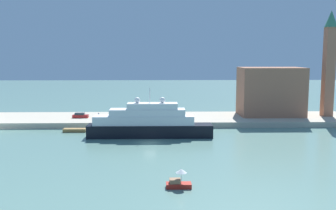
% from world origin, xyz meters
% --- Properties ---
extents(ground, '(400.00, 400.00, 0.00)m').
position_xyz_m(ground, '(0.00, 0.00, 0.00)').
color(ground, slate).
extents(quay_dock, '(110.00, 18.58, 1.46)m').
position_xyz_m(quay_dock, '(0.00, 25.29, 0.73)').
color(quay_dock, '#B7AD99').
rests_on(quay_dock, ground).
extents(large_yacht, '(27.96, 4.62, 11.08)m').
position_xyz_m(large_yacht, '(-0.49, 6.15, 3.11)').
color(large_yacht, black).
rests_on(large_yacht, ground).
extents(small_motorboat, '(3.52, 1.55, 2.69)m').
position_xyz_m(small_motorboat, '(4.66, -27.35, 0.90)').
color(small_motorboat, '#B22319').
rests_on(small_motorboat, ground).
extents(work_barge, '(5.44, 1.83, 0.82)m').
position_xyz_m(work_barge, '(-18.27, 12.16, 0.41)').
color(work_barge, olive).
rests_on(work_barge, ground).
extents(harbor_building, '(17.30, 10.73, 13.42)m').
position_xyz_m(harbor_building, '(33.26, 27.45, 8.18)').
color(harbor_building, '#9E664C').
rests_on(harbor_building, quay_dock).
extents(bell_tower, '(3.46, 3.46, 28.82)m').
position_xyz_m(bell_tower, '(48.64, 25.93, 17.05)').
color(bell_tower, '#9E664C').
rests_on(bell_tower, quay_dock).
extents(parked_car, '(4.23, 1.72, 1.30)m').
position_xyz_m(parked_car, '(-19.36, 24.27, 2.02)').
color(parked_car, '#B21E1E').
rests_on(parked_car, quay_dock).
extents(person_figure, '(0.36, 0.36, 1.70)m').
position_xyz_m(person_figure, '(-14.05, 21.92, 2.25)').
color(person_figure, '#334C8C').
rests_on(person_figure, quay_dock).
extents(mooring_bollard, '(0.39, 0.39, 0.64)m').
position_xyz_m(mooring_bollard, '(3.80, 16.95, 1.78)').
color(mooring_bollard, black).
rests_on(mooring_bollard, quay_dock).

